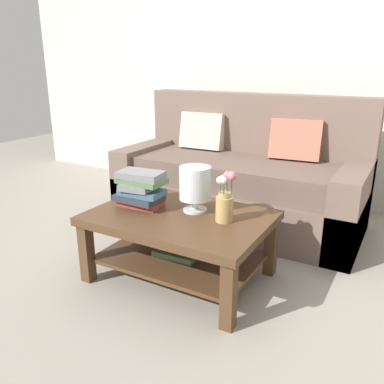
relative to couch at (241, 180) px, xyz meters
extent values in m
plane|color=gray|center=(0.08, -0.83, -0.36)|extent=(10.00, 10.00, 0.00)
cube|color=beige|center=(0.08, 0.82, 0.99)|extent=(6.40, 0.12, 2.70)
cube|color=brown|center=(0.00, -0.07, -0.18)|extent=(2.00, 0.90, 0.36)
cube|color=brown|center=(0.00, -0.10, 0.10)|extent=(1.76, 0.74, 0.20)
cube|color=brown|center=(0.00, 0.28, 0.35)|extent=(2.00, 0.20, 0.70)
cube|color=brown|center=(-0.90, -0.07, -0.06)|extent=(0.20, 0.90, 0.60)
cube|color=brown|center=(0.90, -0.07, -0.06)|extent=(0.20, 0.90, 0.60)
cube|color=beige|center=(-0.45, 0.14, 0.36)|extent=(0.41, 0.20, 0.34)
cube|color=#B26651|center=(0.40, 0.14, 0.36)|extent=(0.42, 0.22, 0.34)
cube|color=#4C331E|center=(0.06, -1.08, 0.04)|extent=(1.07, 0.75, 0.05)
cube|color=#4C331E|center=(-0.43, -1.41, -0.17)|extent=(0.07, 0.07, 0.38)
cube|color=#4C331E|center=(0.54, -1.41, -0.17)|extent=(0.07, 0.07, 0.38)
cube|color=#4C331E|center=(-0.43, -0.76, -0.17)|extent=(0.07, 0.07, 0.38)
cube|color=#4C331E|center=(0.54, -0.76, -0.17)|extent=(0.07, 0.07, 0.38)
cube|color=#4C331E|center=(0.06, -1.08, -0.22)|extent=(0.95, 0.63, 0.02)
cube|color=#51704C|center=(0.04, -1.08, -0.19)|extent=(0.29, 0.21, 0.04)
cube|color=#993833|center=(-0.24, -1.08, 0.09)|extent=(0.29, 0.18, 0.04)
cube|color=#2D333D|center=(-0.24, -1.10, 0.13)|extent=(0.29, 0.20, 0.04)
cube|color=#3D6075|center=(-0.22, -1.09, 0.17)|extent=(0.28, 0.18, 0.04)
cube|color=slate|center=(-0.24, -1.09, 0.20)|extent=(0.22, 0.23, 0.04)
cube|color=#51704C|center=(-0.22, -1.09, 0.24)|extent=(0.30, 0.17, 0.03)
cube|color=slate|center=(-0.23, -1.09, 0.28)|extent=(0.30, 0.20, 0.04)
cylinder|color=silver|center=(0.11, -0.99, 0.07)|extent=(0.15, 0.15, 0.02)
cylinder|color=silver|center=(0.11, -0.99, 0.11)|extent=(0.04, 0.04, 0.06)
cylinder|color=silver|center=(0.11, -0.99, 0.25)|extent=(0.19, 0.19, 0.20)
sphere|color=#3D6075|center=(0.08, -0.99, 0.20)|extent=(0.05, 0.05, 0.05)
sphere|color=slate|center=(0.14, -0.97, 0.20)|extent=(0.05, 0.05, 0.05)
cylinder|color=tan|center=(0.34, -1.05, 0.14)|extent=(0.10, 0.10, 0.15)
cylinder|color=tan|center=(0.34, -1.05, 0.23)|extent=(0.07, 0.07, 0.03)
cylinder|color=#426638|center=(0.37, -1.04, 0.28)|extent=(0.01, 0.01, 0.08)
sphere|color=#C66B7A|center=(0.37, -1.04, 0.34)|extent=(0.05, 0.05, 0.05)
cylinder|color=#426638|center=(0.34, -1.02, 0.28)|extent=(0.01, 0.01, 0.08)
sphere|color=#C66B7A|center=(0.34, -1.02, 0.34)|extent=(0.05, 0.05, 0.05)
cylinder|color=#426638|center=(0.31, -1.03, 0.27)|extent=(0.01, 0.01, 0.06)
sphere|color=gold|center=(0.31, -1.03, 0.32)|extent=(0.04, 0.04, 0.04)
cylinder|color=#426638|center=(0.32, -1.07, 0.27)|extent=(0.01, 0.01, 0.06)
sphere|color=silver|center=(0.32, -1.07, 0.32)|extent=(0.05, 0.05, 0.05)
cylinder|color=#426638|center=(0.34, -1.08, 0.28)|extent=(0.01, 0.01, 0.07)
sphere|color=silver|center=(0.34, -1.08, 0.32)|extent=(0.04, 0.04, 0.04)
camera|label=1|loc=(1.24, -3.01, 0.95)|focal=37.10mm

